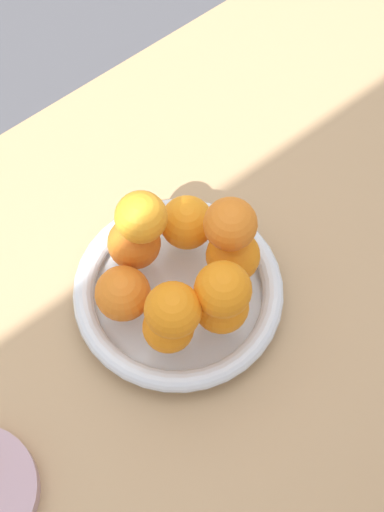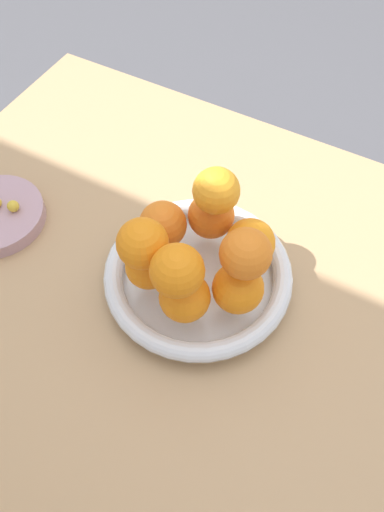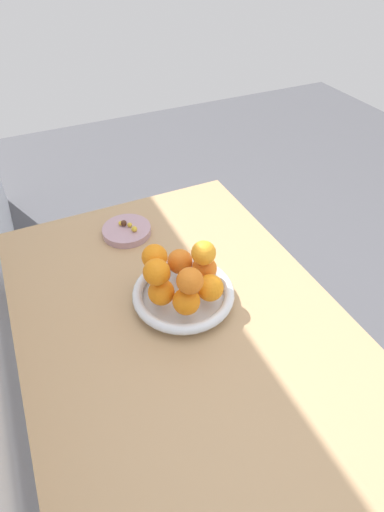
{
  "view_description": "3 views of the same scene",
  "coord_description": "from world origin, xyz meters",
  "px_view_note": "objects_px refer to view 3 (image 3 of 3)",
  "views": [
    {
      "loc": [
        0.3,
        0.29,
        1.63
      ],
      "look_at": [
        0.05,
        -0.03,
        0.84
      ],
      "focal_mm": 55.0,
      "sensor_mm": 36.0,
      "label": 1
    },
    {
      "loc": [
        -0.1,
        0.29,
        1.34
      ],
      "look_at": [
        0.07,
        -0.01,
        0.83
      ],
      "focal_mm": 35.0,
      "sensor_mm": 36.0,
      "label": 2
    },
    {
      "loc": [
        -0.56,
        0.24,
        1.5
      ],
      "look_at": [
        0.07,
        -0.05,
        0.88
      ],
      "focal_mm": 28.0,
      "sensor_mm": 36.0,
      "label": 3
    }
  ],
  "objects_px": {
    "orange_0": "(204,269)",
    "candy_ball_3": "(130,225)",
    "candy_dish": "(127,231)",
    "orange_6": "(190,281)",
    "orange_5": "(210,288)",
    "orange_3": "(161,292)",
    "orange_2": "(159,274)",
    "orange_4": "(187,302)",
    "candy_ball_1": "(124,223)",
    "candy_ball_2": "(133,229)",
    "fruit_bowl": "(183,294)",
    "orange_9": "(155,257)",
    "orange_8": "(204,253)",
    "orange_1": "(180,261)",
    "candy_ball_0": "(121,223)",
    "orange_7": "(157,272)",
    "dining_table": "(184,344)"
  },
  "relations": [
    {
      "from": "orange_8",
      "to": "orange_9",
      "type": "height_order",
      "value": "orange_8"
    },
    {
      "from": "orange_7",
      "to": "candy_ball_3",
      "type": "xyz_separation_m",
      "value": [
        0.33,
        -0.03,
        -0.11
      ]
    },
    {
      "from": "dining_table",
      "to": "orange_9",
      "type": "distance_m",
      "value": 0.25
    },
    {
      "from": "orange_5",
      "to": "candy_ball_2",
      "type": "distance_m",
      "value": 0.36
    },
    {
      "from": "candy_dish",
      "to": "candy_ball_0",
      "type": "height_order",
      "value": "candy_ball_0"
    },
    {
      "from": "dining_table",
      "to": "orange_8",
      "type": "relative_size",
      "value": 18.25
    },
    {
      "from": "orange_3",
      "to": "candy_ball_2",
      "type": "relative_size",
      "value": 3.59
    },
    {
      "from": "fruit_bowl",
      "to": "orange_0",
      "type": "distance_m",
      "value": 0.08
    },
    {
      "from": "orange_0",
      "to": "candy_ball_3",
      "type": "height_order",
      "value": "orange_0"
    },
    {
      "from": "orange_1",
      "to": "candy_ball_2",
      "type": "bearing_deg",
      "value": 12.97
    },
    {
      "from": "fruit_bowl",
      "to": "candy_ball_1",
      "type": "distance_m",
      "value": 0.34
    },
    {
      "from": "orange_0",
      "to": "orange_8",
      "type": "bearing_deg",
      "value": 138.6
    },
    {
      "from": "orange_0",
      "to": "orange_6",
      "type": "bearing_deg",
      "value": 137.18
    },
    {
      "from": "orange_5",
      "to": "orange_3",
      "type": "bearing_deg",
      "value": 71.69
    },
    {
      "from": "orange_2",
      "to": "candy_ball_1",
      "type": "bearing_deg",
      "value": 0.71
    },
    {
      "from": "candy_dish",
      "to": "orange_4",
      "type": "height_order",
      "value": "orange_4"
    },
    {
      "from": "orange_1",
      "to": "candy_ball_2",
      "type": "height_order",
      "value": "orange_1"
    },
    {
      "from": "orange_2",
      "to": "orange_4",
      "type": "bearing_deg",
      "value": -168.52
    },
    {
      "from": "orange_0",
      "to": "candy_dish",
      "type": "bearing_deg",
      "value": 19.82
    },
    {
      "from": "orange_1",
      "to": "candy_ball_2",
      "type": "xyz_separation_m",
      "value": [
        0.23,
        0.05,
        -0.04
      ]
    },
    {
      "from": "orange_2",
      "to": "candy_ball_3",
      "type": "bearing_deg",
      "value": -2.13
    },
    {
      "from": "candy_dish",
      "to": "orange_6",
      "type": "xyz_separation_m",
      "value": [
        -0.39,
        -0.03,
        0.12
      ]
    },
    {
      "from": "orange_1",
      "to": "orange_6",
      "type": "distance_m",
      "value": 0.15
    },
    {
      "from": "orange_8",
      "to": "dining_table",
      "type": "bearing_deg",
      "value": 129.97
    },
    {
      "from": "candy_ball_0",
      "to": "candy_ball_1",
      "type": "relative_size",
      "value": 0.81
    },
    {
      "from": "orange_4",
      "to": "candy_ball_2",
      "type": "height_order",
      "value": "orange_4"
    },
    {
      "from": "orange_5",
      "to": "candy_ball_1",
      "type": "xyz_separation_m",
      "value": [
        0.39,
        0.1,
        -0.04
      ]
    },
    {
      "from": "orange_1",
      "to": "orange_6",
      "type": "relative_size",
      "value": 1.06
    },
    {
      "from": "dining_table",
      "to": "orange_3",
      "type": "height_order",
      "value": "orange_3"
    },
    {
      "from": "orange_7",
      "to": "orange_8",
      "type": "relative_size",
      "value": 1.04
    },
    {
      "from": "orange_2",
      "to": "candy_ball_1",
      "type": "relative_size",
      "value": 3.23
    },
    {
      "from": "candy_ball_0",
      "to": "candy_ball_2",
      "type": "xyz_separation_m",
      "value": [
        -0.05,
        -0.02,
        0.0
      ]
    },
    {
      "from": "candy_dish",
      "to": "fruit_bowl",
      "type": "bearing_deg",
      "value": -171.92
    },
    {
      "from": "orange_1",
      "to": "orange_2",
      "type": "distance_m",
      "value": 0.07
    },
    {
      "from": "orange_4",
      "to": "candy_ball_0",
      "type": "bearing_deg",
      "value": 4.9
    },
    {
      "from": "fruit_bowl",
      "to": "orange_9",
      "type": "height_order",
      "value": "orange_9"
    },
    {
      "from": "orange_0",
      "to": "orange_9",
      "type": "relative_size",
      "value": 1.03
    },
    {
      "from": "orange_4",
      "to": "candy_ball_0",
      "type": "distance_m",
      "value": 0.41
    },
    {
      "from": "orange_0",
      "to": "orange_3",
      "type": "height_order",
      "value": "same"
    },
    {
      "from": "orange_5",
      "to": "orange_4",
      "type": "bearing_deg",
      "value": 104.74
    },
    {
      "from": "candy_dish",
      "to": "orange_8",
      "type": "height_order",
      "value": "orange_8"
    },
    {
      "from": "orange_2",
      "to": "candy_ball_2",
      "type": "xyz_separation_m",
      "value": [
        0.25,
        -0.01,
        -0.04
      ]
    },
    {
      "from": "candy_dish",
      "to": "orange_3",
      "type": "height_order",
      "value": "orange_3"
    },
    {
      "from": "fruit_bowl",
      "to": "candy_ball_1",
      "type": "height_order",
      "value": "same"
    },
    {
      "from": "orange_8",
      "to": "candy_ball_3",
      "type": "distance_m",
      "value": 0.34
    },
    {
      "from": "orange_0",
      "to": "candy_ball_2",
      "type": "xyz_separation_m",
      "value": [
        0.28,
        0.1,
        -0.04
      ]
    },
    {
      "from": "orange_9",
      "to": "candy_ball_3",
      "type": "xyz_separation_m",
      "value": [
        0.28,
        -0.02,
        -0.1
      ]
    },
    {
      "from": "orange_2",
      "to": "orange_5",
      "type": "bearing_deg",
      "value": -136.95
    },
    {
      "from": "orange_2",
      "to": "orange_7",
      "type": "bearing_deg",
      "value": 157.4
    },
    {
      "from": "orange_3",
      "to": "orange_5",
      "type": "height_order",
      "value": "orange_5"
    }
  ]
}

